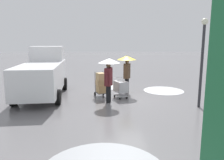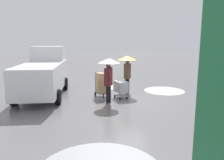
# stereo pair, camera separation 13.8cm
# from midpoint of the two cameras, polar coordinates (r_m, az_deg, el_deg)

# --- Properties ---
(ground_plane) EXTENTS (90.00, 90.00, 0.00)m
(ground_plane) POSITION_cam_midpoint_polar(r_m,az_deg,el_deg) (11.41, 2.96, -4.70)
(ground_plane) COLOR slate
(slush_patch_near_cluster) EXTENTS (1.57, 1.57, 0.01)m
(slush_patch_near_cluster) POSITION_cam_midpoint_polar(r_m,az_deg,el_deg) (13.99, 1.52, -1.88)
(slush_patch_near_cluster) COLOR #ADAFB5
(slush_patch_near_cluster) RESTS_ON ground
(slush_patch_under_van) EXTENTS (2.36, 2.36, 0.01)m
(slush_patch_under_van) POSITION_cam_midpoint_polar(r_m,az_deg,el_deg) (13.42, 13.70, -2.70)
(slush_patch_under_van) COLOR silver
(slush_patch_under_van) RESTS_ON ground
(cargo_van_parked_right) EXTENTS (2.36, 5.42, 2.60)m
(cargo_van_parked_right) POSITION_cam_midpoint_polar(r_m,az_deg,el_deg) (12.30, -17.07, 1.56)
(cargo_van_parked_right) COLOR white
(cargo_van_parked_right) RESTS_ON ground
(shopping_cart_vendor) EXTENTS (0.80, 0.96, 1.02)m
(shopping_cart_vendor) POSITION_cam_midpoint_polar(r_m,az_deg,el_deg) (11.32, 2.66, -1.87)
(shopping_cart_vendor) COLOR #B2B2B7
(shopping_cart_vendor) RESTS_ON ground
(hand_dolly_boxes) EXTENTS (0.71, 0.83, 1.32)m
(hand_dolly_boxes) POSITION_cam_midpoint_polar(r_m,az_deg,el_deg) (11.54, -2.50, -0.97)
(hand_dolly_boxes) COLOR #515156
(hand_dolly_boxes) RESTS_ON ground
(pedestrian_pink_side) EXTENTS (1.04, 1.04, 2.15)m
(pedestrian_pink_side) POSITION_cam_midpoint_polar(r_m,az_deg,el_deg) (12.29, 4.28, 3.88)
(pedestrian_pink_side) COLOR black
(pedestrian_pink_side) RESTS_ON ground
(pedestrian_black_side) EXTENTS (1.04, 1.04, 2.15)m
(pedestrian_black_side) POSITION_cam_midpoint_polar(r_m,az_deg,el_deg) (10.37, -0.48, 2.75)
(pedestrian_black_side) COLOR black
(pedestrian_black_side) RESTS_ON ground
(street_lamp) EXTENTS (0.28, 0.28, 3.86)m
(street_lamp) POSITION_cam_midpoint_polar(r_m,az_deg,el_deg) (10.23, 22.88, 6.27)
(street_lamp) COLOR #2D2D33
(street_lamp) RESTS_ON ground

